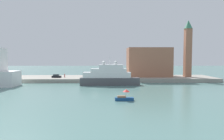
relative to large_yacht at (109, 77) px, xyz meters
name	(u,v)px	position (x,y,z in m)	size (l,w,h in m)	color
ground	(95,89)	(-5.00, -9.12, -3.29)	(400.00, 400.00, 0.00)	slate
quay_dock	(98,79)	(-5.00, 17.21, -2.46)	(110.00, 20.67, 1.67)	gray
large_yacht	(109,77)	(0.00, 0.00, 0.00)	(23.37, 3.98, 11.13)	#4C4C51
small_motorboat	(124,96)	(3.80, -29.08, -2.25)	(4.78, 1.79, 2.88)	navy
harbor_building	(148,62)	(19.70, 20.14, 5.40)	(20.79, 13.38, 14.05)	#9E664C
bell_tower	(188,46)	(37.73, 16.44, 12.91)	(3.89, 3.89, 26.94)	#9E664C
parked_car	(56,76)	(-24.23, 13.71, -0.96)	(4.21, 1.67, 1.55)	black
person_figure	(65,76)	(-20.65, 14.71, -0.77)	(0.36, 0.36, 1.83)	maroon
mooring_bollard	(107,78)	(-0.78, 8.25, -1.24)	(0.54, 0.54, 0.76)	black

